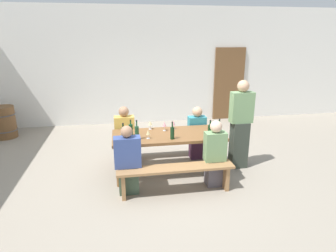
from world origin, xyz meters
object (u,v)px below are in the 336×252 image
object	(u,v)px
bench_far	(162,141)
wine_glass_1	(174,123)
wine_bottle_0	(123,134)
seated_guest_far_1	(197,134)
wine_bottle_1	(131,129)
wine_glass_3	(148,133)
seated_guest_far_0	(125,137)
standing_host	(240,126)
seated_guest_near_0	(128,162)
wooden_door	(229,84)
wine_glass_2	(164,124)
wine_bottle_4	(172,133)
wine_bottle_5	(210,131)
wine_bottle_3	(137,132)
seated_guest_near_1	(215,155)
wine_glass_0	(150,123)
tasting_table	(168,138)
wine_barrel	(4,122)
wine_bottle_2	(219,130)
bench_near	(176,173)

from	to	relation	value
bench_far	wine_glass_1	xyz separation A→B (m)	(0.15, -0.45, 0.51)
wine_bottle_0	wine_glass_1	distance (m)	1.05
seated_guest_far_1	wine_glass_1	bearing A→B (deg)	-60.96
wine_bottle_1	wine_glass_3	distance (m)	0.35
seated_guest_far_0	standing_host	world-z (taller)	standing_host
seated_guest_near_0	standing_host	xyz separation A→B (m)	(2.11, 0.61, 0.29)
wooden_door	wine_glass_2	bearing A→B (deg)	-127.99
wine_bottle_1	wine_bottle_4	size ratio (longest dim) A/B	0.94
wine_bottle_0	wine_bottle_5	size ratio (longest dim) A/B	0.98
wine_glass_1	standing_host	bearing A→B (deg)	-11.25
wine_bottle_3	seated_guest_near_1	world-z (taller)	seated_guest_near_1
wine_bottle_3	wine_glass_0	bearing A→B (deg)	61.50
tasting_table	wine_glass_0	bearing A→B (deg)	130.05
seated_guest_near_0	wine_barrel	world-z (taller)	seated_guest_near_0
wine_glass_3	seated_guest_far_1	size ratio (longest dim) A/B	0.14
wine_bottle_4	wine_barrel	distance (m)	4.66
wine_bottle_5	standing_host	world-z (taller)	standing_host
wine_glass_3	seated_guest_far_0	size ratio (longest dim) A/B	0.14
seated_guest_far_0	seated_guest_far_1	size ratio (longest dim) A/B	1.06
wine_bottle_1	wine_bottle_2	xyz separation A→B (m)	(1.48, -0.37, 0.02)
wine_glass_2	wine_glass_3	size ratio (longest dim) A/B	1.07
wine_glass_0	wine_barrel	bearing A→B (deg)	145.97
wooden_door	seated_guest_near_0	distance (m)	5.03
wine_bottle_1	bench_near	bearing A→B (deg)	-49.73
wine_bottle_0	wine_bottle_4	size ratio (longest dim) A/B	0.99
wine_bottle_0	seated_guest_far_0	distance (m)	0.84
bench_far	wine_bottle_3	world-z (taller)	wine_bottle_3
wine_bottle_1	wine_bottle_3	bearing A→B (deg)	-68.13
wine_glass_0	wine_glass_2	distance (m)	0.28
wooden_door	wine_glass_3	size ratio (longest dim) A/B	13.39
tasting_table	wine_bottle_0	distance (m)	0.83
tasting_table	wooden_door	bearing A→B (deg)	54.08
wine_glass_2	seated_guest_near_0	world-z (taller)	seated_guest_near_0
wine_bottle_0	bench_far	bearing A→B (deg)	49.61
wooden_door	wine_bottle_5	bearing A→B (deg)	-115.56
wine_glass_2	seated_guest_far_0	xyz separation A→B (m)	(-0.72, 0.38, -0.33)
seated_guest_near_0	seated_guest_far_0	size ratio (longest dim) A/B	0.98
bench_near	seated_guest_far_1	distance (m)	1.48
wine_bottle_4	seated_guest_near_0	world-z (taller)	seated_guest_near_0
wooden_door	wine_bottle_3	bearing A→B (deg)	-130.25
wine_glass_1	wine_glass_3	xyz separation A→B (m)	(-0.52, -0.45, -0.00)
wooden_door	bench_near	distance (m)	4.75
wine_bottle_1	wine_glass_0	bearing A→B (deg)	38.24
tasting_table	wine_bottle_0	size ratio (longest dim) A/B	6.50
wine_barrel	wine_bottle_4	bearing A→B (deg)	-38.01
seated_guest_far_0	wine_bottle_1	bearing A→B (deg)	10.56
wine_bottle_2	wine_bottle_3	distance (m)	1.39
bench_near	wine_glass_0	world-z (taller)	wine_glass_0
seated_guest_far_0	wine_glass_1	bearing A→B (deg)	71.70
wine_glass_1	wine_bottle_2	bearing A→B (deg)	-41.79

